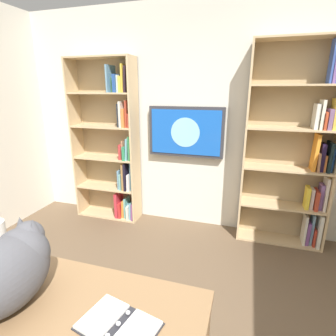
{
  "coord_description": "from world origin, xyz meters",
  "views": [
    {
      "loc": [
        -0.68,
        0.99,
        1.73
      ],
      "look_at": [
        -0.02,
        -1.16,
        1.05
      ],
      "focal_mm": 28.13,
      "sensor_mm": 36.0,
      "label": 1
    }
  ],
  "objects_px": {
    "desk": "(53,336)",
    "cat": "(11,267)",
    "bookshelf_right": "(113,145)",
    "wall_mounted_tv": "(186,132)",
    "bookshelf_left": "(299,152)",
    "open_binder": "(118,325)"
  },
  "relations": [
    {
      "from": "bookshelf_left",
      "to": "desk",
      "type": "distance_m",
      "value": 2.7
    },
    {
      "from": "wall_mounted_tv",
      "to": "open_binder",
      "type": "relative_size",
      "value": 2.5
    },
    {
      "from": "bookshelf_right",
      "to": "open_binder",
      "type": "height_order",
      "value": "bookshelf_right"
    },
    {
      "from": "desk",
      "to": "cat",
      "type": "distance_m",
      "value": 0.37
    },
    {
      "from": "cat",
      "to": "bookshelf_right",
      "type": "bearing_deg",
      "value": -73.03
    },
    {
      "from": "wall_mounted_tv",
      "to": "cat",
      "type": "bearing_deg",
      "value": 83.67
    },
    {
      "from": "desk",
      "to": "open_binder",
      "type": "xyz_separation_m",
      "value": [
        -0.32,
        -0.04,
        0.12
      ]
    },
    {
      "from": "bookshelf_right",
      "to": "desk",
      "type": "height_order",
      "value": "bookshelf_right"
    },
    {
      "from": "desk",
      "to": "cat",
      "type": "height_order",
      "value": "cat"
    },
    {
      "from": "open_binder",
      "to": "desk",
      "type": "bearing_deg",
      "value": 7.26
    },
    {
      "from": "cat",
      "to": "open_binder",
      "type": "relative_size",
      "value": 1.55
    },
    {
      "from": "open_binder",
      "to": "bookshelf_right",
      "type": "bearing_deg",
      "value": -61.59
    },
    {
      "from": "desk",
      "to": "bookshelf_left",
      "type": "bearing_deg",
      "value": -119.63
    },
    {
      "from": "cat",
      "to": "bookshelf_left",
      "type": "bearing_deg",
      "value": -123.88
    },
    {
      "from": "bookshelf_right",
      "to": "wall_mounted_tv",
      "type": "distance_m",
      "value": 0.98
    },
    {
      "from": "bookshelf_left",
      "to": "desk",
      "type": "relative_size",
      "value": 1.62
    },
    {
      "from": "bookshelf_left",
      "to": "wall_mounted_tv",
      "type": "height_order",
      "value": "bookshelf_left"
    },
    {
      "from": "bookshelf_left",
      "to": "open_binder",
      "type": "distance_m",
      "value": 2.51
    },
    {
      "from": "bookshelf_right",
      "to": "desk",
      "type": "xyz_separation_m",
      "value": [
        -0.91,
        2.31,
        -0.37
      ]
    },
    {
      "from": "bookshelf_left",
      "to": "bookshelf_right",
      "type": "distance_m",
      "value": 2.23
    },
    {
      "from": "cat",
      "to": "wall_mounted_tv",
      "type": "bearing_deg",
      "value": -96.33
    },
    {
      "from": "bookshelf_left",
      "to": "open_binder",
      "type": "xyz_separation_m",
      "value": [
        1.0,
        2.28,
        -0.32
      ]
    }
  ]
}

